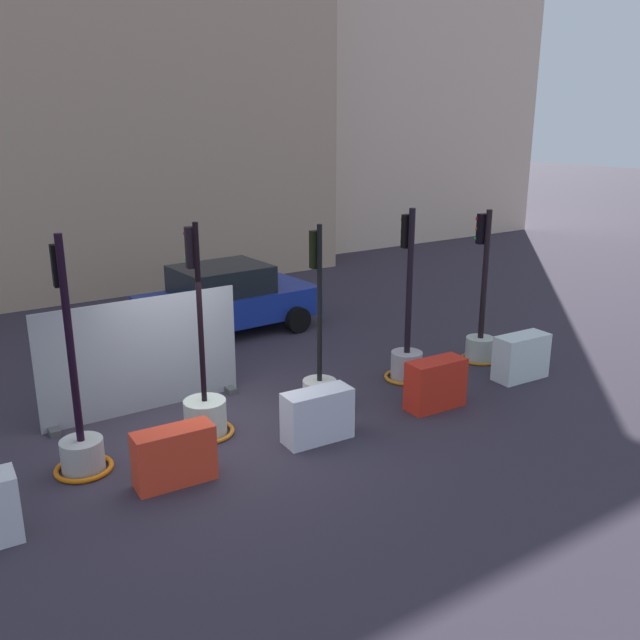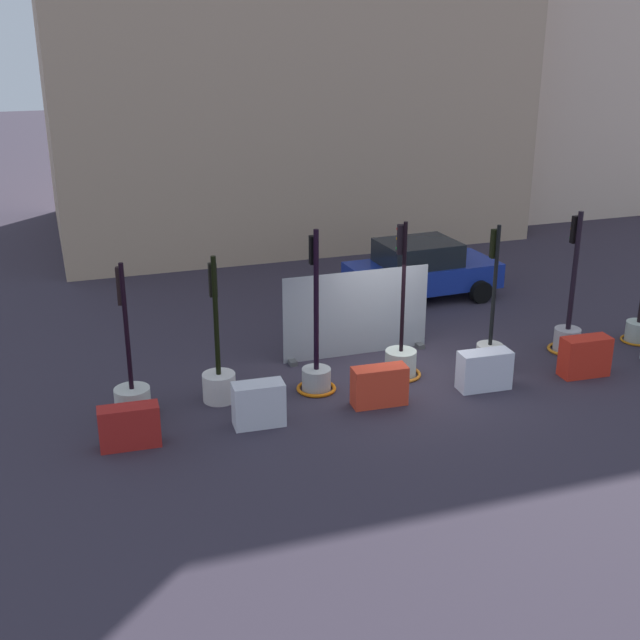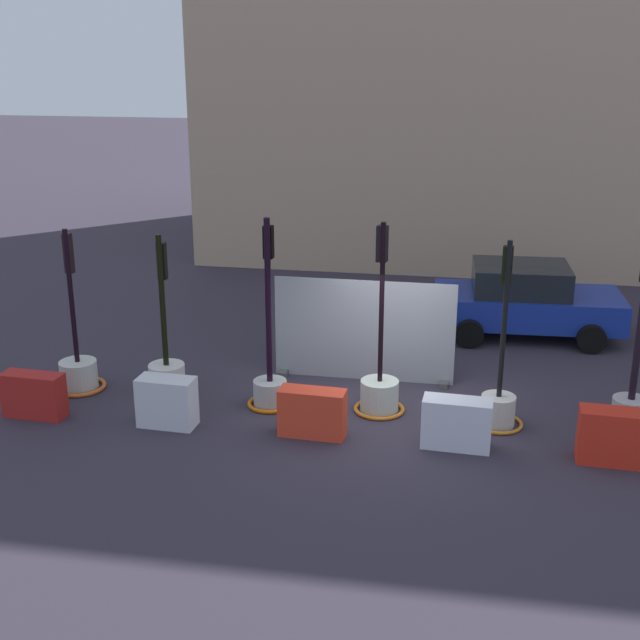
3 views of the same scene
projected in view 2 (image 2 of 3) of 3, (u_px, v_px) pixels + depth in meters
name	position (u px, v px, depth m)	size (l,w,h in m)	color
ground_plane	(406.00, 374.00, 17.65)	(120.00, 120.00, 0.00)	#322C38
traffic_light_0	(132.00, 395.00, 15.74)	(0.98, 0.98, 3.06)	beige
traffic_light_1	(219.00, 376.00, 16.28)	(0.67, 0.67, 3.02)	silver
traffic_light_2	(316.00, 364.00, 16.71)	(0.83, 0.83, 3.42)	#B4B3AF
traffic_light_3	(401.00, 354.00, 17.43)	(0.90, 0.90, 3.39)	silver
traffic_light_4	(490.00, 346.00, 17.87)	(0.88, 0.88, 3.21)	silver
traffic_light_5	(568.00, 328.00, 18.72)	(0.84, 0.84, 3.29)	#B3AAAE
traffic_light_6	(640.00, 316.00, 19.26)	(0.76, 0.76, 3.12)	beige
construction_barrier_0	(129.00, 427.00, 14.54)	(1.09, 0.45, 0.79)	#AE1F1B
construction_barrier_1	(259.00, 404.00, 15.31)	(0.99, 0.51, 0.86)	silver
construction_barrier_2	(379.00, 386.00, 16.13)	(1.12, 0.47, 0.81)	red
construction_barrier_3	(484.00, 370.00, 16.84)	(1.12, 0.50, 0.82)	silver
construction_barrier_4	(585.00, 357.00, 17.46)	(1.07, 0.50, 0.87)	red
car_blue_estate	(421.00, 269.00, 22.29)	(4.15, 2.38, 1.60)	navy
building_corner_block	(590.00, 29.00, 32.16)	(13.11, 6.72, 13.65)	beige
site_fence_panel	(356.00, 316.00, 18.40)	(3.46, 0.50, 1.98)	#9599A0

